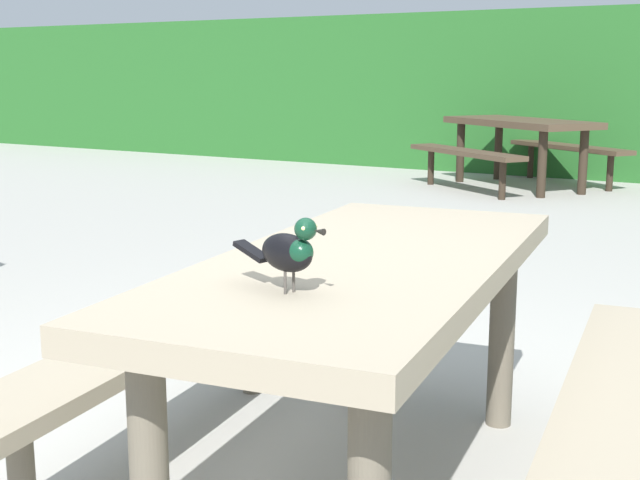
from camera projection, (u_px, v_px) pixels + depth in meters
name	position (u px, v px, depth m)	size (l,w,h in m)	color
picnic_table_foreground	(364.00, 318.00, 2.46)	(1.90, 1.93, 0.74)	gray
bird_grackle	(290.00, 250.00, 1.99)	(0.28, 0.10, 0.18)	black
picnic_table_mid_left	(519.00, 136.00, 9.25)	(2.35, 2.34, 0.74)	#473828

